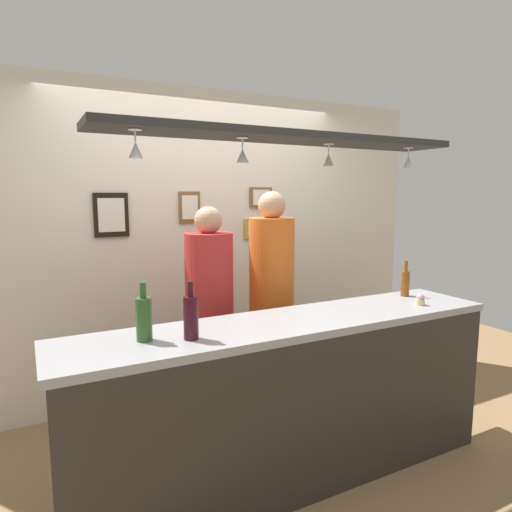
# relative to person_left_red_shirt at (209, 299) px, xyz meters

# --- Properties ---
(ground_plane) EXTENTS (8.00, 8.00, 0.00)m
(ground_plane) POSITION_rel_person_left_red_shirt_xyz_m (0.23, -0.37, -0.99)
(ground_plane) COLOR olive
(back_wall) EXTENTS (4.40, 0.06, 2.60)m
(back_wall) POSITION_rel_person_left_red_shirt_xyz_m (0.23, 0.73, 0.31)
(back_wall) COLOR silver
(back_wall) RESTS_ON ground_plane
(bar_counter) EXTENTS (2.70, 0.55, 1.00)m
(bar_counter) POSITION_rel_person_left_red_shirt_xyz_m (0.23, -0.88, -0.32)
(bar_counter) COLOR #99999E
(bar_counter) RESTS_ON ground_plane
(overhead_glass_rack) EXTENTS (2.20, 0.36, 0.04)m
(overhead_glass_rack) POSITION_rel_person_left_red_shirt_xyz_m (0.23, -0.67, 1.06)
(overhead_glass_rack) COLOR black
(hanging_wineglass_far_left) EXTENTS (0.07, 0.07, 0.13)m
(hanging_wineglass_far_left) POSITION_rel_person_left_red_shirt_xyz_m (-0.64, -0.74, 0.95)
(hanging_wineglass_far_left) COLOR silver
(hanging_wineglass_far_left) RESTS_ON overhead_glass_rack
(hanging_wineglass_left) EXTENTS (0.07, 0.07, 0.13)m
(hanging_wineglass_left) POSITION_rel_person_left_red_shirt_xyz_m (-0.07, -0.69, 0.95)
(hanging_wineglass_left) COLOR silver
(hanging_wineglass_left) RESTS_ON overhead_glass_rack
(hanging_wineglass_center_left) EXTENTS (0.07, 0.07, 0.13)m
(hanging_wineglass_center_left) POSITION_rel_person_left_red_shirt_xyz_m (0.52, -0.67, 0.95)
(hanging_wineglass_center_left) COLOR silver
(hanging_wineglass_center_left) RESTS_ON overhead_glass_rack
(hanging_wineglass_center) EXTENTS (0.07, 0.07, 0.13)m
(hanging_wineglass_center) POSITION_rel_person_left_red_shirt_xyz_m (1.11, -0.73, 0.95)
(hanging_wineglass_center) COLOR silver
(hanging_wineglass_center) RESTS_ON overhead_glass_rack
(person_left_red_shirt) EXTENTS (0.34, 0.34, 1.65)m
(person_left_red_shirt) POSITION_rel_person_left_red_shirt_xyz_m (0.00, 0.00, 0.00)
(person_left_red_shirt) COLOR #2D334C
(person_left_red_shirt) RESTS_ON ground_plane
(person_right_orange_shirt) EXTENTS (0.34, 0.34, 1.75)m
(person_right_orange_shirt) POSITION_rel_person_left_red_shirt_xyz_m (0.50, 0.00, 0.07)
(person_right_orange_shirt) COLOR #2D334C
(person_right_orange_shirt) RESTS_ON ground_plane
(bottle_champagne_green) EXTENTS (0.08, 0.08, 0.30)m
(bottle_champagne_green) POSITION_rel_person_left_red_shirt_xyz_m (-0.63, -0.70, 0.12)
(bottle_champagne_green) COLOR #2D5623
(bottle_champagne_green) RESTS_ON bar_counter
(bottle_beer_amber_tall) EXTENTS (0.06, 0.06, 0.26)m
(bottle_beer_amber_tall) POSITION_rel_person_left_red_shirt_xyz_m (1.29, -0.58, 0.11)
(bottle_beer_amber_tall) COLOR brown
(bottle_beer_amber_tall) RESTS_ON bar_counter
(bottle_wine_dark_red) EXTENTS (0.08, 0.08, 0.30)m
(bottle_wine_dark_red) POSITION_rel_person_left_red_shirt_xyz_m (-0.41, -0.79, 0.12)
(bottle_wine_dark_red) COLOR #380F19
(bottle_wine_dark_red) RESTS_ON bar_counter
(cupcake) EXTENTS (0.06, 0.06, 0.08)m
(cupcake) POSITION_rel_person_left_red_shirt_xyz_m (1.18, -0.82, 0.04)
(cupcake) COLOR beige
(cupcake) RESTS_ON bar_counter
(picture_frame_crest) EXTENTS (0.18, 0.02, 0.26)m
(picture_frame_crest) POSITION_rel_person_left_red_shirt_xyz_m (0.10, 0.68, 0.63)
(picture_frame_crest) COLOR brown
(picture_frame_crest) RESTS_ON back_wall
(picture_frame_caricature) EXTENTS (0.26, 0.02, 0.34)m
(picture_frame_caricature) POSITION_rel_person_left_red_shirt_xyz_m (-0.53, 0.68, 0.58)
(picture_frame_caricature) COLOR black
(picture_frame_caricature) RESTS_ON back_wall
(picture_frame_lower_pair) EXTENTS (0.30, 0.02, 0.18)m
(picture_frame_lower_pair) POSITION_rel_person_left_red_shirt_xyz_m (0.76, 0.68, 0.43)
(picture_frame_lower_pair) COLOR #B29338
(picture_frame_lower_pair) RESTS_ON back_wall
(picture_frame_upper_small) EXTENTS (0.22, 0.02, 0.18)m
(picture_frame_upper_small) POSITION_rel_person_left_red_shirt_xyz_m (0.78, 0.68, 0.71)
(picture_frame_upper_small) COLOR brown
(picture_frame_upper_small) RESTS_ON back_wall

